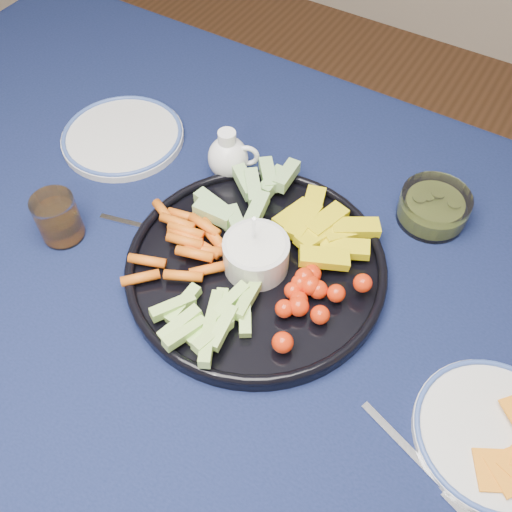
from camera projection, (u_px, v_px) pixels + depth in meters
The scene contains 9 objects.
dining_table at pixel (210, 288), 0.98m from camera, with size 1.67×1.07×0.75m.
crudite_platter at pixel (255, 262), 0.88m from camera, with size 0.40×0.40×0.13m.
creamer_pitcher at pixel (229, 157), 0.99m from camera, with size 0.09×0.07×0.10m.
pickle_bowl at pixel (433, 208), 0.94m from camera, with size 0.12×0.12×0.05m.
cheese_plate at pixel (496, 433), 0.73m from camera, with size 0.21×0.21×0.02m.
juice_tumbler at pixel (59, 220), 0.91m from camera, with size 0.07×0.07×0.08m.
fork_left at pixel (152, 229), 0.95m from camera, with size 0.16×0.05×0.00m.
fork_right at pixel (424, 466), 0.71m from camera, with size 0.17×0.07×0.00m.
side_plate_extra at pixel (123, 136), 1.07m from camera, with size 0.23×0.23×0.02m.
Camera 1 is at (0.35, -0.43, 1.48)m, focal length 40.00 mm.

